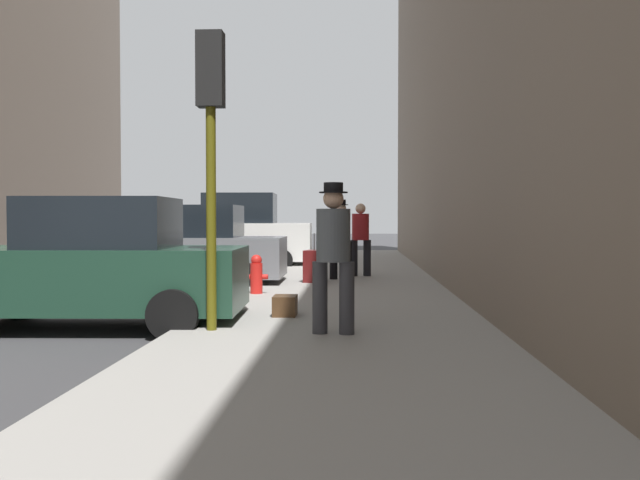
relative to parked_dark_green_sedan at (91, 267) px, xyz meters
The scene contains 11 objects.
sidewalk 3.60m from the parked_dark_green_sedan, 17.40° to the left, with size 4.00×40.00×0.15m, color gray.
parked_dark_green_sedan is the anchor object (origin of this frame).
parked_gray_coupe 5.57m from the parked_dark_green_sedan, 90.00° to the left, with size 4.22×2.10×1.79m.
parked_white_van 11.50m from the parked_dark_green_sedan, 90.00° to the left, with size 4.66×2.18×2.25m.
fire_hydrant 3.74m from the parked_dark_green_sedan, 61.03° to the left, with size 0.42×0.22×0.70m.
traffic_light 2.82m from the parked_dark_green_sedan, 27.09° to the right, with size 0.32×0.32×3.60m.
pedestrian_with_fedora 7.15m from the parked_dark_green_sedan, 62.90° to the left, with size 0.51×0.42×1.78m.
pedestrian_with_beanie 3.55m from the parked_dark_green_sedan, 19.21° to the right, with size 0.52×0.45×1.78m.
pedestrian_in_red_jacket 8.17m from the parked_dark_green_sedan, 63.06° to the left, with size 0.52×0.47×1.71m.
rolling_suitcase 6.29m from the parked_dark_green_sedan, 64.48° to the left, with size 0.46×0.62×1.04m.
duffel_bag 2.70m from the parked_dark_green_sedan, ahead, with size 0.32×0.44×0.28m.
Camera 1 is at (6.27, -10.55, 1.51)m, focal length 40.00 mm.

